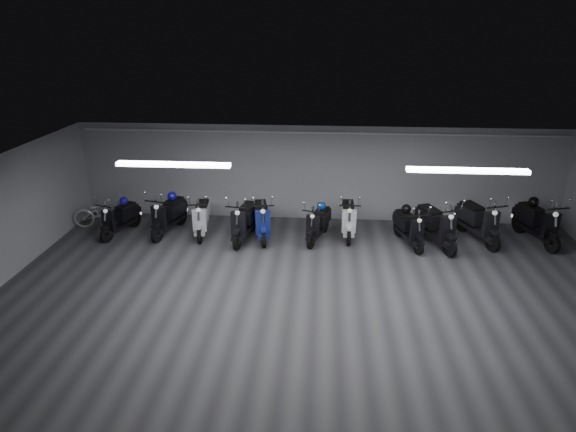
# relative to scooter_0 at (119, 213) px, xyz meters

# --- Properties ---
(floor) EXTENTS (14.00, 10.00, 0.01)m
(floor) POSITION_rel_scooter_0_xyz_m (5.42, -3.41, -0.64)
(floor) COLOR #38383B
(floor) RESTS_ON ground
(ceiling) EXTENTS (14.00, 10.00, 0.01)m
(ceiling) POSITION_rel_scooter_0_xyz_m (5.42, -3.41, 2.17)
(ceiling) COLOR gray
(ceiling) RESTS_ON ground
(back_wall) EXTENTS (14.00, 0.01, 2.80)m
(back_wall) POSITION_rel_scooter_0_xyz_m (5.42, 1.59, 0.76)
(back_wall) COLOR #9B9B9E
(back_wall) RESTS_ON ground
(fluor_strip_left) EXTENTS (2.40, 0.18, 0.08)m
(fluor_strip_left) POSITION_rel_scooter_0_xyz_m (2.42, -2.41, 2.10)
(fluor_strip_left) COLOR white
(fluor_strip_left) RESTS_ON ceiling
(fluor_strip_right) EXTENTS (2.40, 0.18, 0.08)m
(fluor_strip_right) POSITION_rel_scooter_0_xyz_m (8.42, -2.41, 2.10)
(fluor_strip_right) COLOR white
(fluor_strip_right) RESTS_ON ceiling
(conduit) EXTENTS (13.60, 0.05, 0.05)m
(conduit) POSITION_rel_scooter_0_xyz_m (5.42, 1.51, 1.98)
(conduit) COLOR white
(conduit) RESTS_ON back_wall
(scooter_0) EXTENTS (1.07, 1.80, 1.27)m
(scooter_0) POSITION_rel_scooter_0_xyz_m (0.00, 0.00, 0.00)
(scooter_0) COLOR black
(scooter_0) RESTS_ON floor
(scooter_1) EXTENTS (1.06, 2.01, 1.43)m
(scooter_1) POSITION_rel_scooter_0_xyz_m (1.32, 0.19, 0.08)
(scooter_1) COLOR black
(scooter_1) RESTS_ON floor
(scooter_2) EXTENTS (0.82, 1.87, 1.35)m
(scooter_2) POSITION_rel_scooter_0_xyz_m (2.25, 0.17, 0.04)
(scooter_2) COLOR silver
(scooter_2) RESTS_ON floor
(scooter_3) EXTENTS (0.94, 2.01, 1.44)m
(scooter_3) POSITION_rel_scooter_0_xyz_m (3.48, -0.08, 0.09)
(scooter_3) COLOR black
(scooter_3) RESTS_ON floor
(scooter_4) EXTENTS (1.00, 2.00, 1.43)m
(scooter_4) POSITION_rel_scooter_0_xyz_m (3.92, 0.08, 0.08)
(scooter_4) COLOR navy
(scooter_4) RESTS_ON floor
(scooter_5) EXTENTS (1.07, 1.80, 1.27)m
(scooter_5) POSITION_rel_scooter_0_xyz_m (5.46, 0.03, -0.00)
(scooter_5) COLOR black
(scooter_5) RESTS_ON floor
(scooter_6) EXTENTS (0.62, 1.84, 1.37)m
(scooter_6) POSITION_rel_scooter_0_xyz_m (6.27, 0.39, 0.05)
(scooter_6) COLOR white
(scooter_6) RESTS_ON floor
(scooter_7) EXTENTS (1.07, 1.83, 1.29)m
(scooter_7) POSITION_rel_scooter_0_xyz_m (7.84, -0.09, 0.01)
(scooter_7) COLOR black
(scooter_7) RESTS_ON floor
(scooter_8) EXTENTS (1.36, 2.12, 1.50)m
(scooter_8) POSITION_rel_scooter_0_xyz_m (8.52, -0.08, 0.12)
(scooter_8) COLOR black
(scooter_8) RESTS_ON floor
(scooter_9) EXTENTS (1.30, 2.11, 1.49)m
(scooter_9) POSITION_rel_scooter_0_xyz_m (9.71, 0.31, 0.11)
(scooter_9) COLOR black
(scooter_9) RESTS_ON floor
(bicycle) EXTENTS (1.74, 0.98, 1.07)m
(bicycle) POSITION_rel_scooter_0_xyz_m (-0.70, 0.54, -0.10)
(bicycle) COLOR silver
(bicycle) RESTS_ON floor
(scooter_10) EXTENTS (1.17, 2.10, 1.48)m
(scooter_10) POSITION_rel_scooter_0_xyz_m (11.24, 0.33, 0.11)
(scooter_10) COLOR black
(scooter_10) RESTS_ON floor
(helmet_0) EXTENTS (0.24, 0.24, 0.24)m
(helmet_0) POSITION_rel_scooter_0_xyz_m (5.53, 0.26, 0.27)
(helmet_0) COLOR navy
(helmet_0) RESTS_ON scooter_5
(helmet_1) EXTENTS (0.27, 0.27, 0.27)m
(helmet_1) POSITION_rel_scooter_0_xyz_m (11.17, 0.59, 0.42)
(helmet_1) COLOR black
(helmet_1) RESTS_ON scooter_10
(helmet_2) EXTENTS (0.25, 0.25, 0.25)m
(helmet_2) POSITION_rel_scooter_0_xyz_m (7.77, 0.14, 0.29)
(helmet_2) COLOR black
(helmet_2) RESTS_ON scooter_7
(helmet_3) EXTENTS (0.24, 0.24, 0.24)m
(helmet_3) POSITION_rel_scooter_0_xyz_m (0.07, 0.23, 0.27)
(helmet_3) COLOR #1B0E9D
(helmet_3) RESTS_ON scooter_0
(helmet_4) EXTENTS (0.25, 0.25, 0.25)m
(helmet_4) POSITION_rel_scooter_0_xyz_m (1.38, 0.45, 0.37)
(helmet_4) COLOR #130E9B
(helmet_4) RESTS_ON scooter_1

